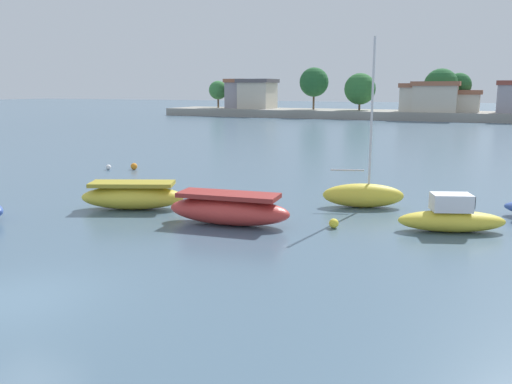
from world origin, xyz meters
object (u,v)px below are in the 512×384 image
(moored_boat_4, at_px, (451,218))
(moored_boat_2, at_px, (229,209))
(moored_boat_1, at_px, (133,196))
(mooring_buoy_3, at_px, (134,166))
(mooring_buoy_1, at_px, (108,167))
(moored_boat_3, at_px, (363,194))
(mooring_buoy_0, at_px, (334,223))

(moored_boat_4, bearing_deg, moored_boat_2, 176.95)
(moored_boat_1, distance_m, mooring_buoy_3, 11.84)
(moored_boat_4, relative_size, mooring_buoy_1, 11.93)
(moored_boat_4, height_order, mooring_buoy_3, moored_boat_4)
(moored_boat_2, distance_m, moored_boat_3, 6.61)
(mooring_buoy_3, bearing_deg, moored_boat_3, -17.48)
(moored_boat_3, xyz_separation_m, mooring_buoy_0, (-0.19, -4.08, -0.40))
(moored_boat_1, distance_m, moored_boat_2, 5.15)
(mooring_buoy_3, bearing_deg, moored_boat_4, -21.40)
(mooring_buoy_1, xyz_separation_m, mooring_buoy_3, (1.47, 0.75, 0.05))
(mooring_buoy_0, bearing_deg, mooring_buoy_3, 150.18)
(moored_boat_1, height_order, mooring_buoy_0, moored_boat_1)
(moored_boat_3, bearing_deg, mooring_buoy_1, 147.17)
(moored_boat_2, relative_size, mooring_buoy_3, 11.66)
(moored_boat_1, height_order, moored_boat_3, moored_boat_3)
(mooring_buoy_1, bearing_deg, moored_boat_3, -13.85)
(moored_boat_1, relative_size, moored_boat_4, 1.16)
(moored_boat_1, height_order, moored_boat_2, moored_boat_2)
(mooring_buoy_0, bearing_deg, mooring_buoy_1, 154.25)
(mooring_buoy_3, bearing_deg, moored_boat_1, -53.72)
(moored_boat_3, xyz_separation_m, mooring_buoy_3, (-16.20, 5.10, -0.37))
(moored_boat_2, height_order, moored_boat_4, moored_boat_4)
(mooring_buoy_0, bearing_deg, moored_boat_1, -177.68)
(moored_boat_2, height_order, mooring_buoy_0, moored_boat_2)
(moored_boat_2, bearing_deg, mooring_buoy_1, 138.81)
(moored_boat_2, bearing_deg, moored_boat_4, 10.52)
(moored_boat_2, bearing_deg, mooring_buoy_0, 9.66)
(mooring_buoy_0, distance_m, mooring_buoy_3, 18.46)
(moored_boat_2, distance_m, mooring_buoy_1, 16.59)
(moored_boat_3, relative_size, mooring_buoy_3, 17.05)
(moored_boat_3, height_order, moored_boat_4, moored_boat_3)
(moored_boat_1, distance_m, moored_boat_3, 10.21)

